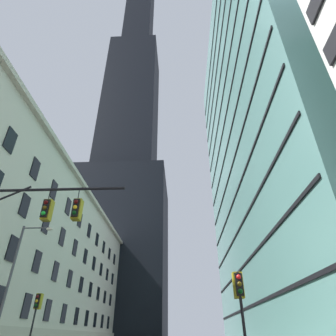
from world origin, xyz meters
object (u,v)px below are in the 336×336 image
at_px(street_lamppost, 15,274).
at_px(traffic_light_far_left, 37,305).
at_px(traffic_signal_mast, 17,228).
at_px(traffic_light_near_right, 239,290).

bearing_deg(street_lamppost, traffic_light_far_left, 37.76).
distance_m(traffic_signal_mast, traffic_light_near_right, 10.49).
height_order(traffic_signal_mast, traffic_light_far_left, traffic_signal_mast).
height_order(traffic_signal_mast, traffic_light_near_right, traffic_signal_mast).
xyz_separation_m(traffic_light_near_right, traffic_light_far_left, (-12.95, 9.22, 0.31)).
distance_m(traffic_light_near_right, street_lamppost, 16.72).
relative_size(traffic_light_near_right, street_lamppost, 0.41).
bearing_deg(street_lamppost, traffic_signal_mast, -62.83).
bearing_deg(street_lamppost, traffic_light_near_right, -28.92).
bearing_deg(traffic_light_near_right, traffic_signal_mast, -177.02).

